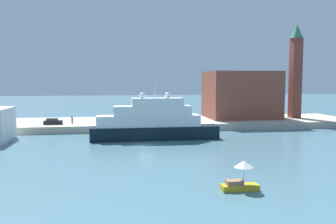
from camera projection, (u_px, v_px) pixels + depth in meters
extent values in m
plane|color=slate|center=(146.00, 145.00, 65.13)|extent=(400.00, 400.00, 0.00)
cube|color=#B7AD99|center=(137.00, 123.00, 90.78)|extent=(110.00, 20.22, 1.56)
cube|color=black|center=(155.00, 133.00, 71.47)|extent=(25.08, 4.22, 2.60)
cube|color=white|center=(149.00, 121.00, 71.07)|extent=(20.07, 3.89, 2.19)
cube|color=white|center=(152.00, 111.00, 70.99)|extent=(15.05, 3.55, 1.85)
cube|color=white|center=(157.00, 102.00, 70.98)|extent=(10.03, 3.21, 1.52)
cylinder|color=silver|center=(155.00, 91.00, 70.71)|extent=(0.16, 0.16, 2.80)
sphere|color=white|center=(168.00, 95.00, 71.16)|extent=(1.10, 1.10, 1.10)
sphere|color=white|center=(142.00, 95.00, 70.43)|extent=(1.10, 1.10, 1.10)
cube|color=#B7991E|center=(240.00, 187.00, 38.81)|extent=(4.02, 1.40, 0.64)
cube|color=#8C6647|center=(234.00, 182.00, 38.67)|extent=(1.77, 1.12, 0.49)
cylinder|color=#B2B2B2|center=(244.00, 176.00, 38.75)|extent=(0.06, 0.06, 1.86)
cone|color=white|center=(244.00, 164.00, 38.64)|extent=(2.00, 2.00, 0.70)
cube|color=brown|center=(241.00, 95.00, 96.66)|extent=(17.89, 14.60, 12.34)
cube|color=brown|center=(295.00, 78.00, 96.01)|extent=(2.56, 2.56, 20.95)
cone|color=#387A5B|center=(297.00, 31.00, 94.89)|extent=(3.33, 3.33, 3.68)
cube|color=black|center=(53.00, 123.00, 82.51)|extent=(4.13, 1.67, 0.87)
cube|color=#262D33|center=(52.00, 119.00, 82.41)|extent=(2.48, 1.50, 0.52)
cylinder|color=#4C4C4C|center=(72.00, 120.00, 84.98)|extent=(0.36, 0.36, 1.50)
sphere|color=tan|center=(72.00, 116.00, 84.90)|extent=(0.24, 0.24, 0.24)
cylinder|color=black|center=(143.00, 123.00, 81.82)|extent=(0.54, 0.54, 0.65)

